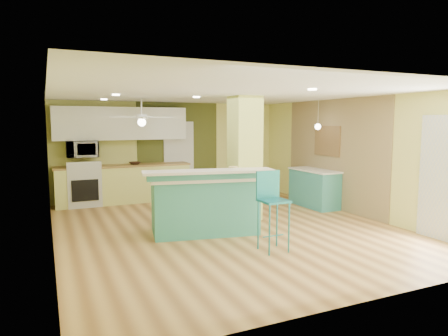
{
  "coord_description": "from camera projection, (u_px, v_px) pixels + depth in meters",
  "views": [
    {
      "loc": [
        -3.06,
        -6.7,
        1.97
      ],
      "look_at": [
        0.14,
        0.4,
        1.08
      ],
      "focal_mm": 32.0,
      "sensor_mm": 36.0,
      "label": 1
    }
  ],
  "objects": [
    {
      "name": "wall_decor",
      "position": [
        327.0,
        141.0,
        9.3
      ],
      "size": [
        0.03,
        0.9,
        0.7
      ],
      "primitive_type": "cube",
      "color": "brown",
      "rests_on": "wood_panel"
    },
    {
      "name": "peninsula",
      "position": [
        205.0,
        203.0,
        7.15
      ],
      "size": [
        2.25,
        1.53,
        1.18
      ],
      "rotation": [
        0.0,
        0.0,
        -0.18
      ],
      "color": "teal",
      "rests_on": "floor"
    },
    {
      "name": "pendant_lamp",
      "position": [
        318.0,
        126.0,
        9.09
      ],
      "size": [
        0.14,
        0.14,
        0.69
      ],
      "color": "white",
      "rests_on": "ceiling"
    },
    {
      "name": "fruit_bowl",
      "position": [
        135.0,
        163.0,
        9.88
      ],
      "size": [
        0.34,
        0.34,
        0.07
      ],
      "primitive_type": "imported",
      "rotation": [
        0.0,
        0.0,
        0.34
      ],
      "color": "#351E15",
      "rests_on": "kitchen_run"
    },
    {
      "name": "wall_left",
      "position": [
        49.0,
        169.0,
        6.17
      ],
      "size": [
        0.01,
        7.0,
        2.5
      ],
      "primitive_type": "cube",
      "color": "#E1E178",
      "rests_on": "floor"
    },
    {
      "name": "interior_door",
      "position": [
        179.0,
        159.0,
        10.64
      ],
      "size": [
        0.82,
        0.05,
        2.0
      ],
      "primitive_type": "cube",
      "color": "silver",
      "rests_on": "floor"
    },
    {
      "name": "wall_back",
      "position": [
        171.0,
        150.0,
        10.57
      ],
      "size": [
        6.0,
        0.01,
        2.5
      ],
      "primitive_type": "cube",
      "color": "#E1E178",
      "rests_on": "floor"
    },
    {
      "name": "upper_cabinets",
      "position": [
        122.0,
        124.0,
        9.79
      ],
      "size": [
        3.2,
        0.34,
        0.8
      ],
      "primitive_type": "cube",
      "color": "white",
      "rests_on": "wall_back"
    },
    {
      "name": "floor",
      "position": [
        226.0,
        228.0,
        7.54
      ],
      "size": [
        6.0,
        7.0,
        0.01
      ],
      "primitive_type": "cube",
      "color": "brown",
      "rests_on": "ground"
    },
    {
      "name": "ceiling_fan",
      "position": [
        142.0,
        118.0,
        8.67
      ],
      "size": [
        1.41,
        1.41,
        0.61
      ],
      "color": "white",
      "rests_on": "ceiling"
    },
    {
      "name": "microwave",
      "position": [
        82.0,
        149.0,
        9.37
      ],
      "size": [
        0.7,
        0.48,
        0.39
      ],
      "primitive_type": "imported",
      "color": "white",
      "rests_on": "wall_back"
    },
    {
      "name": "column",
      "position": [
        245.0,
        158.0,
        8.12
      ],
      "size": [
        0.55,
        0.55,
        2.5
      ],
      "primitive_type": "cube",
      "color": "#C6D060",
      "rests_on": "floor"
    },
    {
      "name": "canister",
      "position": [
        233.0,
        171.0,
        7.25
      ],
      "size": [
        0.17,
        0.17,
        0.16
      ],
      "primitive_type": "cylinder",
      "color": "gold",
      "rests_on": "peninsula"
    },
    {
      "name": "kitchen_run",
      "position": [
        124.0,
        184.0,
        9.85
      ],
      "size": [
        3.25,
        0.63,
        0.94
      ],
      "color": "#EDF07D",
      "rests_on": "floor"
    },
    {
      "name": "wall_right",
      "position": [
        352.0,
        156.0,
        8.62
      ],
      "size": [
        0.01,
        7.0,
        2.5
      ],
      "primitive_type": "cube",
      "color": "#E1E178",
      "rests_on": "floor"
    },
    {
      "name": "bar_stool",
      "position": [
        271.0,
        198.0,
        6.15
      ],
      "size": [
        0.41,
        0.41,
        1.23
      ],
      "rotation": [
        0.0,
        0.0,
        0.0
      ],
      "color": "#1D7684",
      "rests_on": "floor"
    },
    {
      "name": "stove",
      "position": [
        84.0,
        187.0,
        9.46
      ],
      "size": [
        0.76,
        0.66,
        1.08
      ],
      "color": "silver",
      "rests_on": "floor"
    },
    {
      "name": "french_door",
      "position": [
        448.0,
        179.0,
        6.55
      ],
      "size": [
        0.04,
        1.08,
        2.1
      ],
      "primitive_type": "cube",
      "color": "silver",
      "rests_on": "floor"
    },
    {
      "name": "ceiling",
      "position": [
        226.0,
        93.0,
        7.26
      ],
      "size": [
        6.0,
        7.0,
        0.01
      ],
      "primitive_type": "cube",
      "color": "white",
      "rests_on": "wall_back"
    },
    {
      "name": "olive_accent",
      "position": [
        178.0,
        150.0,
        10.64
      ],
      "size": [
        2.2,
        0.02,
        2.5
      ],
      "primitive_type": "cube",
      "color": "#484D1F",
      "rests_on": "floor"
    },
    {
      "name": "side_counter",
      "position": [
        314.0,
        188.0,
        9.41
      ],
      "size": [
        0.58,
        1.37,
        0.88
      ],
      "color": "teal",
      "rests_on": "floor"
    },
    {
      "name": "wood_panel",
      "position": [
        333.0,
        154.0,
        9.16
      ],
      "size": [
        0.02,
        3.4,
        2.5
      ],
      "primitive_type": "cube",
      "color": "olive",
      "rests_on": "floor"
    },
    {
      "name": "wall_front",
      "position": [
        363.0,
        191.0,
        4.22
      ],
      "size": [
        6.0,
        0.01,
        2.5
      ],
      "primitive_type": "cube",
      "color": "#E1E178",
      "rests_on": "floor"
    }
  ]
}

